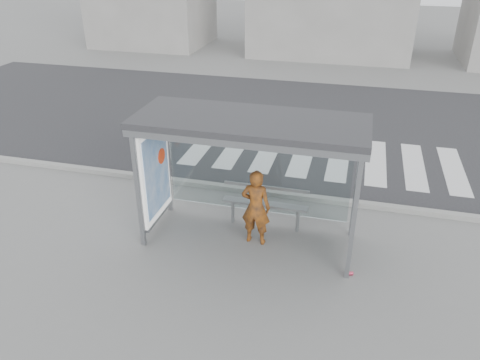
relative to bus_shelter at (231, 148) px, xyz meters
The scene contains 9 objects.
ground 2.02m from the bus_shelter, ahead, with size 80.00×80.00×0.00m, color slate.
road 7.22m from the bus_shelter, 86.94° to the left, with size 30.00×10.00×0.01m, color #262629.
curb 2.72m from the bus_shelter, 78.88° to the left, with size 30.00×0.18×0.12m, color gray.
crosswalk 5.05m from the bus_shelter, 72.83° to the left, with size 7.55×3.00×0.00m.
bus_shelter is the anchor object (origin of this frame).
building_center 17.95m from the bus_shelter, 88.81° to the left, with size 8.00×5.00×5.00m, color gray.
person 1.29m from the bus_shelter, ahead, with size 0.58×0.38×1.60m, color orange.
bench 1.63m from the bus_shelter, 42.26° to the left, with size 1.80×0.22×0.93m.
soda_can 3.18m from the bus_shelter, 15.85° to the right, with size 0.07×0.07×0.13m, color #DC405F.
Camera 1 is at (1.83, -7.71, 5.50)m, focal length 35.00 mm.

